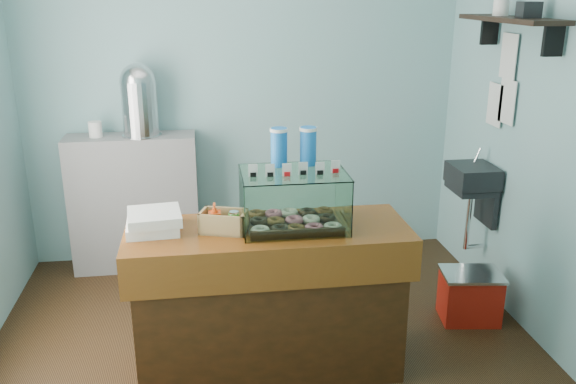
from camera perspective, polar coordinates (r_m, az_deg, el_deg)
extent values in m
plane|color=black|center=(4.07, -2.14, -13.93)|extent=(3.50, 3.50, 0.00)
cube|color=#7FB9B8|center=(4.99, -4.25, 9.42)|extent=(3.50, 0.04, 2.80)
cube|color=#7FB9B8|center=(2.10, 1.91, -3.32)|extent=(3.50, 0.04, 2.80)
cube|color=#7FB9B8|center=(4.09, 22.92, 6.01)|extent=(0.04, 3.00, 2.80)
cube|color=black|center=(4.60, 16.90, 1.48)|extent=(0.30, 0.35, 0.15)
cube|color=black|center=(4.71, 18.11, -0.79)|extent=(0.04, 0.30, 0.35)
cylinder|color=silver|center=(4.68, 17.31, 3.27)|extent=(0.02, 0.02, 0.12)
cylinder|color=silver|center=(4.71, 16.51, -2.60)|extent=(0.04, 0.04, 0.45)
cube|color=black|center=(4.21, 20.10, 14.94)|extent=(0.25, 1.00, 0.03)
cube|color=black|center=(3.90, 23.57, 12.86)|extent=(0.12, 0.03, 0.18)
cube|color=black|center=(4.60, 18.34, 14.07)|extent=(0.12, 0.03, 0.18)
cube|color=white|center=(4.45, 19.82, 7.95)|extent=(0.01, 0.21, 0.30)
cube|color=white|center=(4.61, 18.79, 7.75)|extent=(0.01, 0.21, 0.30)
cube|color=white|center=(4.46, 19.95, 11.86)|extent=(0.01, 0.21, 0.30)
cube|color=#44200D|center=(3.64, -1.78, -10.44)|extent=(1.50, 0.56, 0.84)
cube|color=#451C09|center=(3.45, -1.86, -3.88)|extent=(1.60, 0.60, 0.06)
cube|color=#451C09|center=(3.24, -1.26, -7.70)|extent=(1.60, 0.04, 0.18)
cube|color=gray|center=(5.04, -14.12, -0.98)|extent=(1.00, 0.32, 1.10)
cube|color=#311D0E|center=(3.46, 0.50, -3.06)|extent=(0.52, 0.37, 0.02)
torus|color=beige|center=(3.32, -2.59, -3.58)|extent=(0.10, 0.10, 0.03)
torus|color=black|center=(3.32, -0.88, -3.49)|extent=(0.10, 0.10, 0.03)
torus|color=brown|center=(3.34, 0.82, -3.40)|extent=(0.10, 0.10, 0.03)
torus|color=#CC6078|center=(3.35, 2.50, -3.31)|extent=(0.10, 0.10, 0.03)
torus|color=beige|center=(3.37, 4.17, -3.22)|extent=(0.10, 0.10, 0.03)
torus|color=black|center=(3.43, -2.79, -2.80)|extent=(0.10, 0.10, 0.03)
torus|color=brown|center=(3.44, -1.14, -2.72)|extent=(0.10, 0.10, 0.03)
torus|color=#CC6078|center=(3.45, 0.50, -2.64)|extent=(0.10, 0.10, 0.03)
torus|color=beige|center=(3.47, 2.13, -2.56)|extent=(0.10, 0.10, 0.03)
torus|color=black|center=(3.48, 3.75, -2.47)|extent=(0.10, 0.10, 0.03)
torus|color=brown|center=(3.55, -2.98, -2.08)|extent=(0.10, 0.10, 0.03)
torus|color=#CC6078|center=(3.55, -1.38, -2.01)|extent=(0.10, 0.10, 0.03)
torus|color=beige|center=(3.57, 0.21, -1.93)|extent=(0.10, 0.10, 0.03)
torus|color=black|center=(3.58, 1.79, -1.85)|extent=(0.10, 0.10, 0.03)
torus|color=brown|center=(3.60, 3.35, -1.78)|extent=(0.10, 0.10, 0.03)
cube|color=white|center=(3.22, 1.06, -1.98)|extent=(0.58, 0.01, 0.31)
cube|color=white|center=(3.61, 0.02, 0.32)|extent=(0.58, 0.01, 0.31)
cube|color=white|center=(3.38, -4.32, -0.98)|extent=(0.01, 0.42, 0.31)
cube|color=white|center=(3.46, 5.23, -0.54)|extent=(0.01, 0.42, 0.31)
cube|color=white|center=(3.36, 0.52, 1.82)|extent=(0.59, 0.44, 0.01)
cube|color=white|center=(3.28, -3.30, 2.04)|extent=(0.05, 0.00, 0.07)
cube|color=black|center=(3.28, -3.29, 1.66)|extent=(0.03, 0.02, 0.02)
cube|color=white|center=(3.29, -1.71, 2.11)|extent=(0.05, 0.00, 0.07)
cube|color=black|center=(3.29, -1.71, 1.72)|extent=(0.03, 0.02, 0.02)
cube|color=white|center=(3.30, -0.14, 2.17)|extent=(0.05, 0.00, 0.07)
cube|color=red|center=(3.30, -0.14, 1.79)|extent=(0.03, 0.02, 0.02)
cube|color=white|center=(3.31, 1.43, 2.23)|extent=(0.05, 0.00, 0.07)
cube|color=black|center=(3.32, 1.42, 1.85)|extent=(0.03, 0.02, 0.02)
cube|color=white|center=(3.33, 2.98, 2.29)|extent=(0.05, 0.00, 0.07)
cube|color=black|center=(3.33, 2.97, 1.91)|extent=(0.03, 0.02, 0.02)
cube|color=white|center=(3.34, 4.51, 2.35)|extent=(0.05, 0.00, 0.07)
cube|color=red|center=(3.35, 4.50, 1.97)|extent=(0.03, 0.02, 0.02)
cylinder|color=blue|center=(3.46, -0.85, 4.23)|extent=(0.09, 0.09, 0.22)
cylinder|color=white|center=(3.43, -0.86, 5.84)|extent=(0.10, 0.10, 0.02)
cylinder|color=blue|center=(3.48, 1.90, 4.32)|extent=(0.09, 0.09, 0.22)
cylinder|color=white|center=(3.46, 1.91, 5.92)|extent=(0.10, 0.10, 0.02)
cube|color=tan|center=(3.41, -6.01, -3.61)|extent=(0.28, 0.22, 0.01)
cube|color=tan|center=(3.32, -6.36, -3.18)|extent=(0.24, 0.09, 0.12)
cube|color=tan|center=(3.45, -5.74, -2.36)|extent=(0.24, 0.09, 0.12)
cube|color=tan|center=(3.42, -7.95, -2.63)|extent=(0.06, 0.15, 0.12)
cube|color=tan|center=(3.36, -4.10, -2.90)|extent=(0.06, 0.15, 0.12)
imported|color=#E54D15|center=(3.39, -6.87, -2.27)|extent=(0.09, 0.09, 0.15)
cylinder|color=green|center=(3.37, -5.06, -2.80)|extent=(0.06, 0.06, 0.10)
cylinder|color=silver|center=(3.35, -5.09, -1.93)|extent=(0.05, 0.05, 0.01)
cube|color=white|center=(3.47, -12.51, -3.11)|extent=(0.30, 0.30, 0.06)
cube|color=white|center=(3.44, -12.41, -2.28)|extent=(0.31, 0.31, 0.06)
cylinder|color=silver|center=(4.87, -13.50, 5.20)|extent=(0.30, 0.30, 0.01)
cylinder|color=silver|center=(4.83, -13.69, 7.64)|extent=(0.27, 0.27, 0.41)
sphere|color=silver|center=(4.80, -13.87, 10.05)|extent=(0.27, 0.27, 0.27)
cube|color=#B71B0E|center=(4.43, 16.64, -9.42)|extent=(0.42, 0.33, 0.33)
cube|color=silver|center=(4.35, 16.85, -7.37)|extent=(0.44, 0.36, 0.02)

